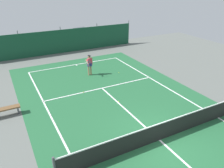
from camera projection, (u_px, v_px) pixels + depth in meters
name	position (u px, v px, depth m)	size (l,w,h in m)	color
ground_plane	(159.00, 140.00, 10.76)	(36.00, 36.00, 0.00)	slate
court_surface	(159.00, 140.00, 10.75)	(11.02, 26.60, 0.01)	#236038
tennis_net	(160.00, 131.00, 10.54)	(10.12, 0.10, 1.10)	black
back_fence	(61.00, 45.00, 23.73)	(16.30, 0.98, 2.70)	#14472D
tennis_player	(89.00, 64.00, 17.70)	(0.67, 0.78, 1.64)	#9E7051
tennis_ball_near_player	(83.00, 92.00, 15.27)	(0.07, 0.07, 0.07)	#CCDB33
tennis_ball_midcourt	(119.00, 73.00, 18.46)	(0.07, 0.07, 0.07)	#CCDB33
tennis_ball_by_sideline	(119.00, 102.00, 14.08)	(0.07, 0.07, 0.07)	#CCDB33
parked_car	(82.00, 36.00, 27.11)	(2.44, 4.40, 1.68)	black
courtside_bench	(5.00, 110.00, 12.53)	(1.60, 0.40, 0.49)	brown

